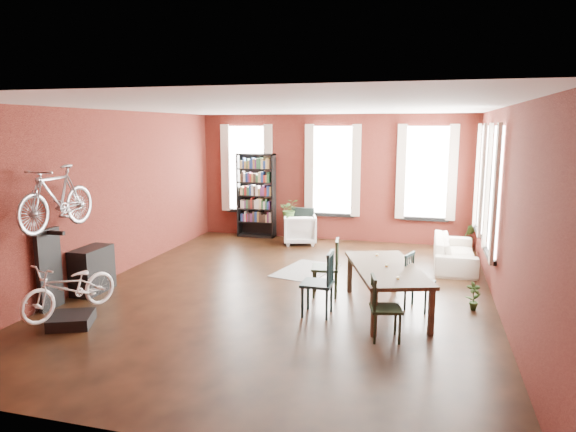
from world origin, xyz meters
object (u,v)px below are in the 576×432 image
(dining_chair_b, at_px, (325,268))
(bike_trainer, at_px, (72,320))
(dining_chair_c, at_px, (386,308))
(console_table, at_px, (92,270))
(dining_chair_a, at_px, (317,283))
(dining_table, at_px, (386,289))
(bicycle_floor, at_px, (68,264))
(dining_chair_d, at_px, (419,282))
(white_armchair, at_px, (300,228))
(plant_stand, at_px, (290,232))
(bookshelf, at_px, (256,196))
(cream_sofa, at_px, (455,247))

(dining_chair_b, height_order, bike_trainer, dining_chair_b)
(dining_chair_c, xyz_separation_m, console_table, (-5.15, 0.72, -0.04))
(bike_trainer, bearing_deg, dining_chair_a, 22.37)
(dining_chair_b, xyz_separation_m, dining_chair_c, (1.16, -1.62, -0.05))
(dining_chair_b, xyz_separation_m, bike_trainer, (-3.32, -2.34, -0.41))
(dining_table, relative_size, bicycle_floor, 1.40)
(console_table, bearing_deg, dining_chair_d, 6.33)
(dining_chair_b, bearing_deg, dining_chair_d, 72.53)
(dining_chair_b, height_order, white_armchair, dining_chair_b)
(dining_chair_b, relative_size, dining_chair_c, 1.11)
(dining_chair_a, distance_m, plant_stand, 5.00)
(dining_table, bearing_deg, plant_stand, 104.21)
(dining_chair_d, bearing_deg, console_table, 115.30)
(dining_chair_d, xyz_separation_m, bookshelf, (-4.28, 4.58, 0.66))
(white_armchair, height_order, plant_stand, white_armchair)
(dining_chair_a, distance_m, console_table, 4.05)
(bike_trainer, bearing_deg, bookshelf, 84.73)
(dining_table, height_order, console_table, console_table)
(dining_chair_a, relative_size, dining_chair_c, 1.14)
(bookshelf, relative_size, plant_stand, 3.74)
(dining_chair_b, bearing_deg, dining_chair_c, 28.28)
(dining_chair_d, bearing_deg, white_armchair, 55.19)
(bike_trainer, distance_m, plant_stand, 6.32)
(dining_chair_c, bearing_deg, dining_table, -8.80)
(bike_trainer, relative_size, bicycle_floor, 0.38)
(dining_chair_d, distance_m, white_armchair, 5.03)
(cream_sofa, height_order, plant_stand, cream_sofa)
(dining_table, distance_m, plant_stand, 5.05)
(dining_chair_a, height_order, console_table, dining_chair_a)
(dining_chair_a, relative_size, dining_chair_b, 1.03)
(dining_chair_d, height_order, white_armchair, dining_chair_d)
(white_armchair, relative_size, bike_trainer, 1.40)
(plant_stand, bearing_deg, bookshelf, 152.63)
(cream_sofa, height_order, bicycle_floor, bicycle_floor)
(dining_chair_a, relative_size, bookshelf, 0.46)
(console_table, distance_m, bicycle_floor, 1.63)
(dining_chair_a, distance_m, bike_trainer, 3.68)
(dining_table, relative_size, console_table, 2.64)
(bike_trainer, bearing_deg, white_armchair, 72.50)
(dining_chair_b, bearing_deg, white_armchair, -166.99)
(dining_chair_d, bearing_deg, bookshelf, 62.04)
(dining_chair_a, distance_m, dining_chair_b, 0.95)
(bike_trainer, relative_size, console_table, 0.72)
(dining_table, relative_size, dining_chair_c, 2.38)
(plant_stand, bearing_deg, dining_chair_d, -51.40)
(white_armchair, bearing_deg, bookshelf, -38.08)
(cream_sofa, distance_m, bicycle_floor, 7.44)
(dining_chair_a, bearing_deg, bookshelf, -152.04)
(cream_sofa, bearing_deg, dining_chair_a, 148.40)
(bookshelf, bearing_deg, dining_table, -51.82)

